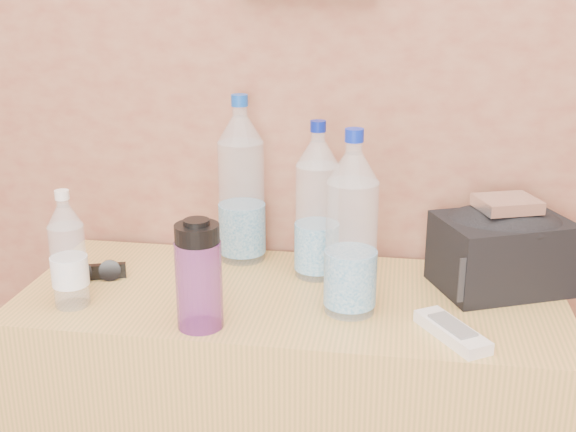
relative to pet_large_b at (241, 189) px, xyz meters
The scene contains 9 objects.
pet_large_b is the anchor object (origin of this frame).
pet_large_c 0.19m from the pet_large_b, 20.89° to the right, with size 0.09×0.09×0.34m.
pet_large_d 0.35m from the pet_large_b, 41.74° to the right, with size 0.10×0.10×0.36m.
pet_small 0.41m from the pet_large_b, 133.22° to the right, with size 0.07×0.07×0.24m.
nalgene_bottle 0.35m from the pet_large_b, 90.57° to the right, with size 0.09×0.09×0.21m.
sunglasses 0.36m from the pet_large_b, 149.44° to the right, with size 0.12×0.05×0.03m, color black, non-canonical shape.
ac_remote 0.57m from the pet_large_b, 34.77° to the right, with size 0.17×0.05×0.02m, color silver.
toiletry_bag 0.57m from the pet_large_b, ahead, with size 0.25×0.18×0.17m, color black, non-canonical shape.
foil_packet 0.57m from the pet_large_b, ahead, with size 0.12×0.10×0.02m, color silver.
Camera 1 is at (0.22, 0.42, 1.31)m, focal length 45.00 mm.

